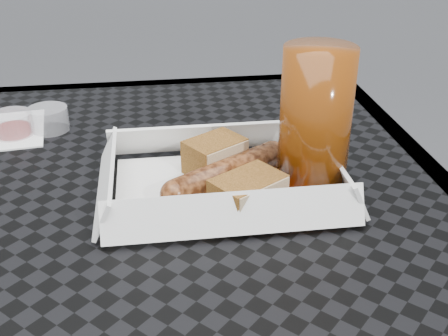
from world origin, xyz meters
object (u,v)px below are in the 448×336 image
Objects in this scene: patio_table at (84,284)px; bratwurst at (227,173)px; food_tray at (223,187)px; drink_glass at (315,123)px.

bratwurst is (0.15, 0.04, 0.09)m from patio_table.
bratwurst reaches higher than food_tray.
bratwurst is at bearing 15.13° from patio_table.
food_tray is at bearing 170.28° from drink_glass.
patio_table is 5.26× the size of drink_glass.
food_tray is 1.56× the size of bratwurst.
food_tray is at bearing 15.99° from patio_table.
patio_table is 5.66× the size of bratwurst.
bratwurst is at bearing -14.98° from food_tray.
food_tray is 1.45× the size of drink_glass.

